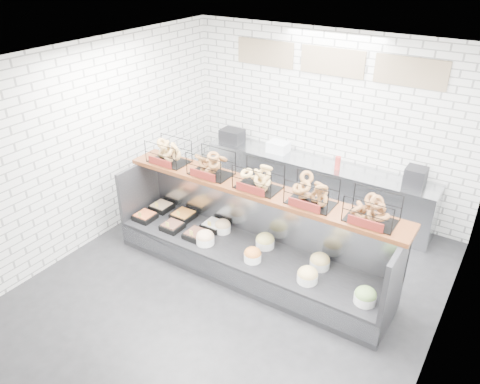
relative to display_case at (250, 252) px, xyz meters
The scene contains 5 objects.
ground 0.48m from the display_case, 88.71° to the right, with size 5.50×5.50×0.00m, color black.
room_shell 1.75m from the display_case, 88.29° to the left, with size 5.02×5.51×3.01m.
display_case is the anchor object (origin of this frame).
bagel_shelf 1.08m from the display_case, 88.22° to the left, with size 4.10×0.50×0.40m.
prep_counter 2.09m from the display_case, 90.00° to the left, with size 4.00×0.60×1.20m.
Camera 1 is at (2.77, -4.23, 4.16)m, focal length 35.00 mm.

